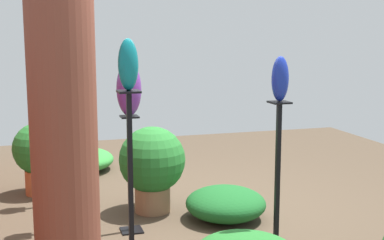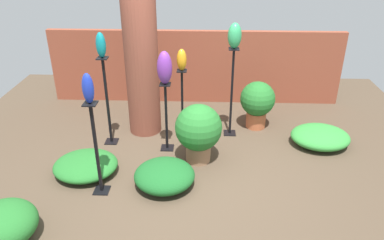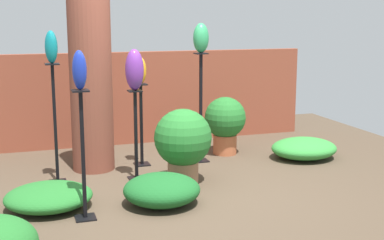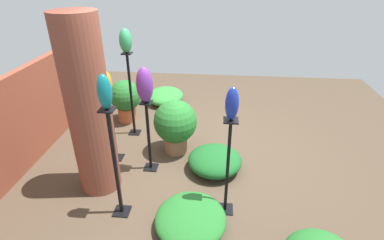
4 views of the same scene
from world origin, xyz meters
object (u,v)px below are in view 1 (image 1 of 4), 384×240
Objects in this scene: pedestal_violet at (131,180)px; pedestal_cobalt at (277,183)px; art_vase_jade at (61,49)px; art_vase_violet at (129,89)px; art_vase_cobalt at (280,79)px; pedestal_jade at (65,142)px; art_vase_amber at (60,97)px; art_vase_teal at (128,65)px; pedestal_amber at (63,179)px; potted_plant_front_left at (39,153)px; brick_pillar at (63,119)px; potted_plant_mid_right at (152,164)px; pedestal_teal at (131,193)px.

pedestal_cobalt reaches higher than pedestal_violet.
art_vase_jade reaches higher than pedestal_violet.
art_vase_violet is 1.31× the size of art_vase_cobalt.
pedestal_jade reaches higher than art_vase_amber.
pedestal_amber is at bearing 20.97° from art_vase_teal.
pedestal_jade is 3.98× the size of art_vase_cobalt.
art_vase_violet reaches higher than pedestal_jade.
art_vase_jade is at bearing -5.25° from art_vase_amber.
art_vase_teal is at bearing -165.35° from potted_plant_front_left.
potted_plant_mid_right is (0.93, -0.92, -0.65)m from brick_pillar.
art_vase_violet is 1.25× the size of art_vase_jade.
pedestal_teal is 1.72× the size of potted_plant_front_left.
pedestal_jade is (0.80, -0.07, 0.19)m from pedestal_amber.
brick_pillar reaches higher than pedestal_teal.
brick_pillar reaches higher than potted_plant_front_left.
pedestal_amber is at bearing 71.03° from pedestal_violet.
art_vase_amber is 0.39× the size of potted_plant_mid_right.
art_vase_violet is 1.30× the size of art_vase_teal.
pedestal_amber is at bearing 0.00° from art_vase_amber.
art_vase_teal reaches higher than art_vase_violet.
art_vase_jade is 0.47× the size of potted_plant_front_left.
pedestal_violet is at bearing -152.62° from art_vase_jade.
art_vase_cobalt is (0.16, -1.28, 0.80)m from pedestal_teal.
art_vase_jade is (0.80, -0.07, 1.18)m from pedestal_amber.
art_vase_cobalt reaches higher than art_vase_violet.
potted_plant_front_left is (2.24, 1.90, -0.11)m from pedestal_cobalt.
pedestal_amber is 1.22× the size of potted_plant_mid_right.
pedestal_violet is 1.46m from art_vase_teal.
art_vase_violet reaches higher than potted_plant_front_left.
pedestal_jade is at bearing -3.21° from brick_pillar.
art_vase_amber is 0.42× the size of potted_plant_front_left.
art_vase_teal is at bearing 153.43° from pedestal_teal.
brick_pillar is 1.84m from pedestal_cobalt.
art_vase_amber is (0.64, -0.01, 0.11)m from brick_pillar.
pedestal_teal is 3.66× the size of art_vase_jade.
art_vase_jade is (1.77, 1.64, 0.21)m from art_vase_cobalt.
pedestal_amber is 2.24× the size of art_vase_violet.
art_vase_violet reaches higher than pedestal_teal.
potted_plant_mid_right is (-0.51, -0.84, -1.16)m from art_vase_jade.
potted_plant_front_left is (1.27, 0.19, -0.79)m from art_vase_amber.
pedestal_violet is at bearing 0.00° from art_vase_violet.
art_vase_teal is (-0.00, 0.00, 0.95)m from pedestal_teal.
potted_plant_mid_right is at bearing -72.25° from art_vase_amber.
art_vase_jade is 0.44× the size of potted_plant_mid_right.
art_vase_teal is (-1.13, -0.43, 0.34)m from art_vase_amber.
art_vase_violet is 0.59× the size of potted_plant_front_left.
pedestal_amber is 0.83m from pedestal_jade.
pedestal_violet is 0.59m from potted_plant_mid_right.
pedestal_violet is 2.24× the size of art_vase_violet.
potted_plant_front_left is (2.40, 0.63, -1.13)m from art_vase_teal.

